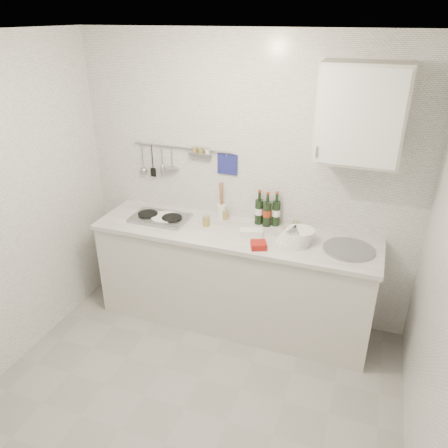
% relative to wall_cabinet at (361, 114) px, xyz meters
% --- Properties ---
extents(floor, '(3.00, 3.00, 0.00)m').
position_rel_wall_cabinet_xyz_m(floor, '(-0.90, -1.22, -1.95)').
color(floor, gray).
rests_on(floor, ground).
extents(ceiling, '(3.00, 3.00, 0.00)m').
position_rel_wall_cabinet_xyz_m(ceiling, '(-0.90, -1.22, 0.55)').
color(ceiling, silver).
rests_on(ceiling, back_wall).
extents(back_wall, '(3.00, 0.02, 2.50)m').
position_rel_wall_cabinet_xyz_m(back_wall, '(-0.90, 0.18, -0.70)').
color(back_wall, silver).
rests_on(back_wall, floor).
extents(counter, '(2.44, 0.64, 0.96)m').
position_rel_wall_cabinet_xyz_m(counter, '(-0.89, -0.12, -1.52)').
color(counter, beige).
rests_on(counter, floor).
extents(wall_rail, '(0.98, 0.09, 0.34)m').
position_rel_wall_cabinet_xyz_m(wall_rail, '(-1.50, 0.15, -0.52)').
color(wall_rail, '#93969B').
rests_on(wall_rail, back_wall).
extents(wall_cabinet, '(0.60, 0.38, 0.70)m').
position_rel_wall_cabinet_xyz_m(wall_cabinet, '(0.00, 0.00, 0.00)').
color(wall_cabinet, beige).
rests_on(wall_cabinet, back_wall).
extents(plate_stack_hob, '(0.26, 0.26, 0.03)m').
position_rel_wall_cabinet_xyz_m(plate_stack_hob, '(-1.56, -0.12, -1.01)').
color(plate_stack_hob, '#436098').
rests_on(plate_stack_hob, counter).
extents(plate_stack_sink, '(0.30, 0.28, 0.12)m').
position_rel_wall_cabinet_xyz_m(plate_stack_sink, '(-0.36, -0.14, -0.97)').
color(plate_stack_sink, white).
rests_on(plate_stack_sink, counter).
extents(wine_bottles, '(0.22, 0.11, 0.31)m').
position_rel_wall_cabinet_xyz_m(wine_bottles, '(-0.67, 0.10, -0.87)').
color(wine_bottles, black).
rests_on(wine_bottles, counter).
extents(butter_dish, '(0.20, 0.14, 0.06)m').
position_rel_wall_cabinet_xyz_m(butter_dish, '(-0.74, -0.14, -1.00)').
color(butter_dish, white).
rests_on(butter_dish, counter).
extents(strawberry_punnet, '(0.16, 0.16, 0.05)m').
position_rel_wall_cabinet_xyz_m(strawberry_punnet, '(-0.62, -0.33, -1.01)').
color(strawberry_punnet, '#A31A12').
rests_on(strawberry_punnet, counter).
extents(utensil_crock, '(0.08, 0.08, 0.35)m').
position_rel_wall_cabinet_xyz_m(utensil_crock, '(-1.10, 0.11, -0.95)').
color(utensil_crock, white).
rests_on(utensil_crock, counter).
extents(jar_a, '(0.06, 0.06, 0.09)m').
position_rel_wall_cabinet_xyz_m(jar_a, '(-1.05, 0.10, -0.99)').
color(jar_a, olive).
rests_on(jar_a, counter).
extents(jar_b, '(0.06, 0.06, 0.07)m').
position_rel_wall_cabinet_xyz_m(jar_b, '(-0.41, 0.12, -0.99)').
color(jar_b, olive).
rests_on(jar_b, counter).
extents(jar_c, '(0.07, 0.07, 0.10)m').
position_rel_wall_cabinet_xyz_m(jar_c, '(-0.45, -0.07, -0.98)').
color(jar_c, olive).
rests_on(jar_c, counter).
extents(jar_d, '(0.07, 0.07, 0.10)m').
position_rel_wall_cabinet_xyz_m(jar_d, '(-1.16, -0.10, -0.98)').
color(jar_d, olive).
rests_on(jar_d, counter).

